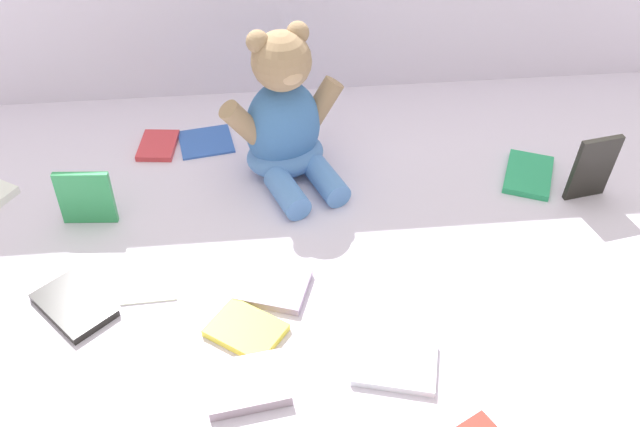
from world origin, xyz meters
name	(u,v)px	position (x,y,z in m)	size (l,w,h in m)	color
ground_plane	(325,218)	(0.00, 0.00, 0.00)	(3.20, 3.20, 0.00)	silver
teddy_bear	(285,123)	(-0.06, 0.15, 0.11)	(0.24, 0.25, 0.30)	#3F72B2
book_case_0	(86,198)	(-0.42, 0.04, 0.05)	(0.10, 0.01, 0.10)	#319A55
book_case_1	(74,305)	(-0.42, -0.17, 0.01)	(0.08, 0.13, 0.01)	black
book_case_3	(274,286)	(-0.10, -0.16, 0.01)	(0.09, 0.11, 0.01)	#A28EAD
book_case_4	(158,145)	(-0.32, 0.25, 0.01)	(0.07, 0.10, 0.01)	#D63A41
book_case_5	(593,168)	(0.49, 0.01, 0.07)	(0.08, 0.01, 0.13)	black
book_case_6	(529,175)	(0.40, 0.08, 0.01)	(0.09, 0.13, 0.01)	#29A365
book_case_7	(206,141)	(-0.22, 0.25, 0.00)	(0.10, 0.11, 0.01)	#315EB8
book_case_9	(395,363)	(0.07, -0.33, 0.01)	(0.09, 0.12, 0.01)	white
book_case_10	(150,280)	(-0.30, -0.13, 0.00)	(0.09, 0.10, 0.01)	white
book_case_11	(246,330)	(-0.15, -0.25, 0.01)	(0.08, 0.11, 0.01)	yellow
book_case_13	(247,384)	(-0.15, -0.35, 0.01)	(0.09, 0.11, 0.02)	#A08C9A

